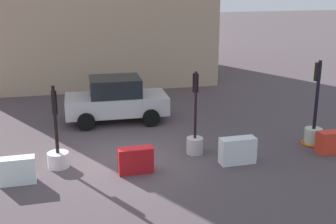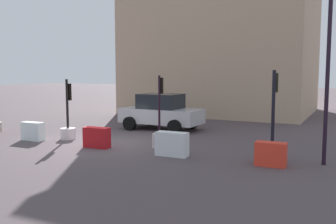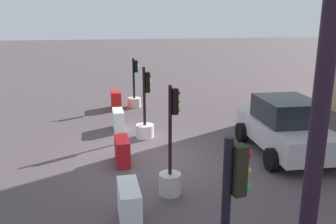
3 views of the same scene
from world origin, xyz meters
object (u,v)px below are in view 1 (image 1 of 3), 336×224
at_px(car_silver_hatchback, 116,100).
at_px(construction_barrier_4, 331,142).
at_px(construction_barrier_2, 136,160).
at_px(traffic_light_2, 195,138).
at_px(construction_barrier_3, 238,151).
at_px(traffic_light_3, 314,129).
at_px(traffic_light_1, 58,152).
at_px(construction_barrier_1, 17,171).

bearing_deg(car_silver_hatchback, construction_barrier_4, -38.38).
distance_m(construction_barrier_2, car_silver_hatchback, 5.37).
xyz_separation_m(traffic_light_2, construction_barrier_3, (1.09, -1.13, -0.13)).
bearing_deg(car_silver_hatchback, traffic_light_2, -63.37).
bearing_deg(traffic_light_3, traffic_light_2, 178.43).
bearing_deg(construction_barrier_4, traffic_light_3, 98.53).
distance_m(traffic_light_1, traffic_light_2, 4.54).
distance_m(construction_barrier_1, construction_barrier_4, 10.24).
xyz_separation_m(traffic_light_2, traffic_light_3, (4.40, -0.12, 0.02)).
relative_size(construction_barrier_4, car_silver_hatchback, 0.23).
relative_size(traffic_light_3, construction_barrier_2, 2.83).
relative_size(construction_barrier_1, construction_barrier_2, 0.96).
bearing_deg(construction_barrier_2, traffic_light_1, 156.83).
bearing_deg(traffic_light_1, construction_barrier_1, -140.77).
bearing_deg(car_silver_hatchback, traffic_light_3, -33.78).
relative_size(traffic_light_2, traffic_light_3, 0.93).
relative_size(traffic_light_2, construction_barrier_1, 2.74).
bearing_deg(construction_barrier_1, traffic_light_2, 10.43).
bearing_deg(construction_barrier_4, traffic_light_1, 174.14).
bearing_deg(traffic_light_1, traffic_light_3, -0.12).
relative_size(traffic_light_1, construction_barrier_4, 2.72).
bearing_deg(construction_barrier_4, traffic_light_2, 167.18).
distance_m(traffic_light_2, construction_barrier_4, 4.66).
relative_size(traffic_light_2, construction_barrier_3, 2.43).
bearing_deg(traffic_light_1, construction_barrier_4, -5.86).
bearing_deg(construction_barrier_4, construction_barrier_2, -179.51).
relative_size(traffic_light_3, construction_barrier_4, 3.13).
bearing_deg(traffic_light_3, car_silver_hatchback, 146.22).
bearing_deg(traffic_light_1, traffic_light_2, 1.29).
relative_size(traffic_light_1, construction_barrier_1, 2.56).
height_order(construction_barrier_1, construction_barrier_4, construction_barrier_1).
distance_m(traffic_light_1, traffic_light_3, 8.94).
distance_m(construction_barrier_1, construction_barrier_3, 6.79).
xyz_separation_m(traffic_light_2, construction_barrier_2, (-2.22, -1.09, -0.16)).
distance_m(traffic_light_1, construction_barrier_4, 9.13).
height_order(traffic_light_3, construction_barrier_2, traffic_light_3).
bearing_deg(construction_barrier_1, car_silver_hatchback, 56.09).
xyz_separation_m(traffic_light_1, traffic_light_2, (4.54, 0.10, 0.04)).
bearing_deg(traffic_light_3, construction_barrier_2, -171.67).
relative_size(construction_barrier_1, car_silver_hatchback, 0.25).
relative_size(construction_barrier_1, construction_barrier_3, 0.89).
xyz_separation_m(traffic_light_3, construction_barrier_2, (-6.63, -0.97, -0.18)).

